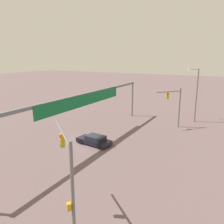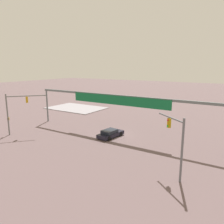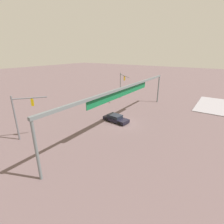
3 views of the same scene
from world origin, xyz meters
name	(u,v)px [view 1 (image 1 of 3)]	position (x,y,z in m)	size (l,w,h in m)	color
ground_plane	(84,142)	(0.00, 0.00, 0.00)	(238.02, 238.02, 0.00)	#624F51
traffic_signal_near_corner	(68,168)	(13.21, 8.21, 4.31)	(4.28, 4.60, 6.48)	slate
traffic_signal_opposite_side	(175,102)	(-12.03, 8.51, 4.06)	(3.44, 2.88, 6.17)	slate
streetlamp_curved_arm	(196,91)	(-17.27, 10.59, 5.19)	(2.06, 2.27, 8.95)	#5E5A61
overhead_sign_gantry	(83,100)	(-0.09, -0.13, 5.55)	(31.86, 0.43, 6.35)	slate
sedan_car_approaching	(94,140)	(-0.01, 1.54, 0.58)	(2.35, 4.68, 1.21)	black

